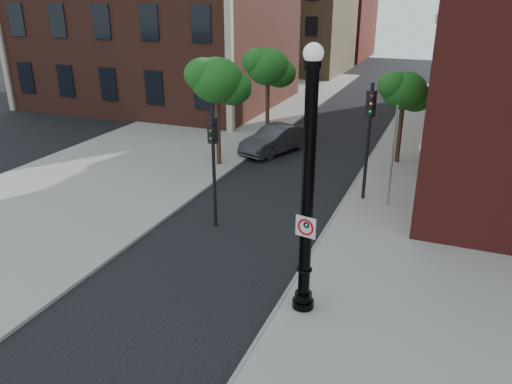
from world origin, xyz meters
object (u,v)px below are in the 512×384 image
at_px(lamppost, 307,200).
at_px(traffic_signal_right, 369,123).
at_px(no_parking_sign, 306,227).
at_px(parked_car, 276,139).
at_px(traffic_signal_left, 213,150).

height_order(lamppost, traffic_signal_right, lamppost).
relative_size(no_parking_sign, parked_car, 0.13).
height_order(lamppost, parked_car, lamppost).
bearing_deg(no_parking_sign, lamppost, 112.90).
distance_m(lamppost, no_parking_sign, 0.68).
xyz_separation_m(parked_car, traffic_signal_right, (5.79, -5.12, 2.62)).
height_order(no_parking_sign, traffic_signal_left, traffic_signal_left).
bearing_deg(parked_car, lamppost, -45.84).
bearing_deg(traffic_signal_right, parked_car, 159.64).
distance_m(no_parking_sign, parked_car, 15.09).
xyz_separation_m(lamppost, no_parking_sign, (0.04, -0.18, -0.66)).
xyz_separation_m(lamppost, traffic_signal_left, (-4.65, 3.94, -0.32)).
xyz_separation_m(parked_car, traffic_signal_left, (1.08, -9.70, 2.27)).
distance_m(lamppost, traffic_signal_right, 8.51).
relative_size(no_parking_sign, traffic_signal_right, 0.12).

